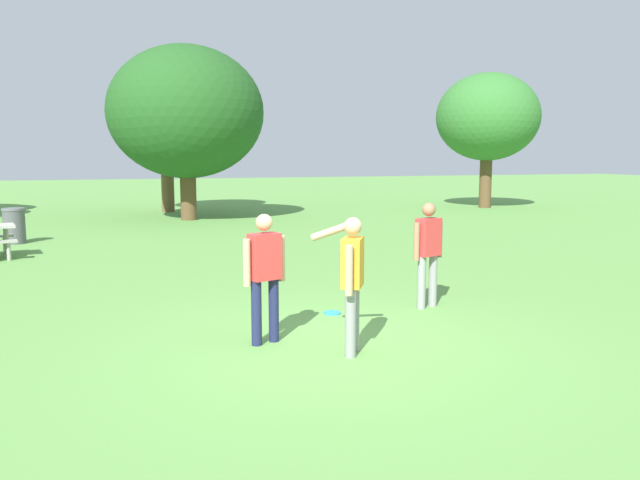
{
  "coord_description": "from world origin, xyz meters",
  "views": [
    {
      "loc": [
        -2.64,
        -7.13,
        2.35
      ],
      "look_at": [
        0.65,
        2.39,
        1.0
      ],
      "focal_mm": 35.32,
      "sensor_mm": 36.0,
      "label": 1
    }
  ],
  "objects": [
    {
      "name": "ground_plane",
      "position": [
        0.0,
        0.0,
        0.0
      ],
      "size": [
        120.0,
        120.0,
        0.0
      ],
      "primitive_type": "plane",
      "color": "#609947"
    },
    {
      "name": "person_thrower",
      "position": [
        -0.77,
        0.38,
        0.94
      ],
      "size": [
        0.58,
        0.34,
        1.64
      ],
      "color": "#1E234C",
      "rests_on": "ground"
    },
    {
      "name": "person_catcher",
      "position": [
        2.07,
        1.4,
        0.94
      ],
      "size": [
        0.58,
        0.34,
        1.64
      ],
      "color": "gray",
      "rests_on": "ground"
    },
    {
      "name": "person_bystander",
      "position": [
        0.09,
        -0.37,
        0.96
      ],
      "size": [
        0.56,
        0.82,
        1.64
      ],
      "color": "gray",
      "rests_on": "ground"
    },
    {
      "name": "frisbee",
      "position": [
        0.54,
        1.51,
        0.01
      ],
      "size": [
        0.26,
        0.26,
        0.03
      ],
      "primitive_type": "cylinder",
      "color": "#2D9EDB",
      "rests_on": "ground"
    },
    {
      "name": "trash_can_further_along",
      "position": [
        -4.93,
        11.47,
        0.48
      ],
      "size": [
        0.59,
        0.59,
        0.96
      ],
      "color": "#515156",
      "rests_on": "ground"
    },
    {
      "name": "tree_slender_mid",
      "position": [
        -0.03,
        20.13,
        4.64
      ],
      "size": [
        4.19,
        4.19,
        6.47
      ],
      "color": "brown",
      "rests_on": "ground"
    },
    {
      "name": "tree_back_left",
      "position": [
        0.34,
        16.37,
        3.91
      ],
      "size": [
        5.62,
        5.62,
        6.31
      ],
      "color": "brown",
      "rests_on": "ground"
    },
    {
      "name": "tree_back_right",
      "position": [
        13.88,
        17.57,
        4.07
      ],
      "size": [
        4.6,
        4.6,
        6.05
      ],
      "color": "brown",
      "rests_on": "ground"
    }
  ]
}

